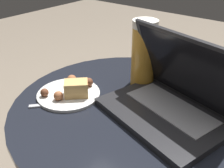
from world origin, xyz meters
The scene contains 5 objects.
table centered at (0.00, 0.00, 0.37)m, with size 0.68×0.68×0.53m.
laptop centered at (0.10, 0.02, 0.58)m, with size 0.37×0.30×0.22m.
beer_glass centered at (-0.04, 0.12, 0.64)m, with size 0.08×0.08×0.21m.
snack_plate centered at (-0.17, -0.07, 0.55)m, with size 0.19×0.19×0.05m.
fork centered at (-0.15, -0.11, 0.53)m, with size 0.14×0.15×0.00m.
Camera 1 is at (0.34, -0.52, 0.94)m, focal length 42.00 mm.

